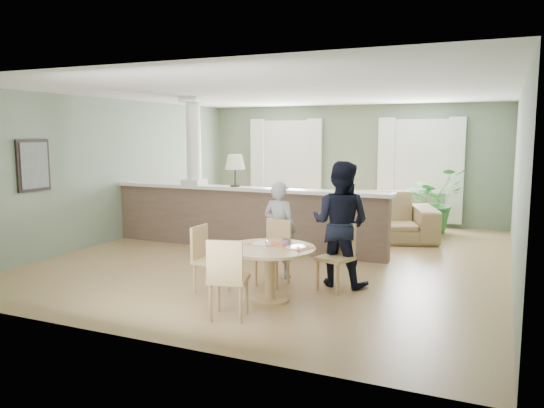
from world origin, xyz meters
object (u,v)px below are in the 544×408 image
at_px(chair_far_boy, 275,249).
at_px(chair_near, 227,275).
at_px(houseplant, 433,200).
at_px(sofa, 351,216).
at_px(man_person, 340,224).
at_px(dining_table, 270,258).
at_px(chair_far_man, 338,253).
at_px(child_person, 280,230).
at_px(chair_side, 207,256).

height_order(chair_far_boy, chair_near, chair_near).
bearing_deg(chair_far_boy, houseplant, 79.85).
bearing_deg(sofa, man_person, -95.97).
bearing_deg(sofa, dining_table, -107.02).
distance_m(chair_far_boy, chair_near, 1.52).
height_order(chair_far_boy, chair_far_man, chair_far_man).
distance_m(chair_far_man, child_person, 1.00).
xyz_separation_m(chair_far_boy, chair_side, (-0.65, -0.72, -0.01)).
bearing_deg(chair_side, dining_table, -89.67).
relative_size(houseplant, dining_table, 1.20).
height_order(houseplant, dining_table, houseplant).
xyz_separation_m(chair_far_man, chair_near, (-0.78, -1.62, 0.02)).
height_order(houseplant, child_person, child_person).
relative_size(chair_near, child_person, 0.67).
distance_m(dining_table, chair_far_boy, 0.77).
bearing_deg(houseplant, child_person, -109.27).
height_order(chair_side, child_person, child_person).
height_order(sofa, man_person, man_person).
relative_size(sofa, houseplant, 2.36).
height_order(chair_near, child_person, child_person).
height_order(sofa, dining_table, sofa).
distance_m(dining_table, child_person, 1.14).
xyz_separation_m(dining_table, child_person, (-0.34, 1.08, 0.15)).
distance_m(houseplant, chair_far_boy, 5.04).
height_order(sofa, chair_far_boy, sofa).
bearing_deg(chair_far_man, chair_side, -132.87).
bearing_deg(chair_far_boy, chair_near, -79.67).
xyz_separation_m(houseplant, child_person, (-1.56, -4.46, 0.02)).
distance_m(child_person, man_person, 0.92).
relative_size(houseplant, child_person, 0.98).
xyz_separation_m(chair_near, man_person, (0.74, 1.83, 0.34)).
distance_m(houseplant, dining_table, 5.67).
distance_m(chair_far_boy, chair_far_man, 0.88).
xyz_separation_m(houseplant, man_person, (-0.65, -4.50, 0.17)).
height_order(child_person, man_person, man_person).
bearing_deg(child_person, chair_side, 69.16).
bearing_deg(houseplant, chair_near, -102.36).
bearing_deg(chair_near, chair_far_man, -130.69).
bearing_deg(chair_far_boy, chair_side, -125.26).
distance_m(houseplant, chair_side, 5.93).
bearing_deg(chair_far_man, child_person, -176.06).
xyz_separation_m(sofa, dining_table, (0.13, -4.10, 0.08)).
bearing_deg(child_person, chair_far_man, 172.21).
distance_m(chair_side, man_person, 1.83).
relative_size(chair_side, child_person, 0.63).
xyz_separation_m(sofa, chair_side, (-0.78, -4.09, 0.02)).
relative_size(houseplant, chair_far_boy, 1.53).
height_order(dining_table, man_person, man_person).
xyz_separation_m(houseplant, chair_side, (-2.13, -5.53, -0.19)).
bearing_deg(dining_table, chair_side, 179.34).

